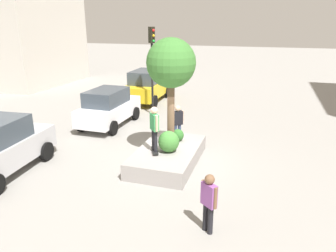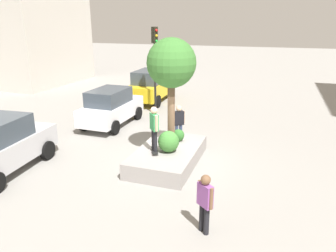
{
  "view_description": "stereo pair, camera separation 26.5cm",
  "coord_description": "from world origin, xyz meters",
  "px_view_note": "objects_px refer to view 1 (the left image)",
  "views": [
    {
      "loc": [
        -10.96,
        -3.45,
        5.2
      ],
      "look_at": [
        -0.3,
        -0.07,
        1.5
      ],
      "focal_mm": 34.01,
      "sensor_mm": 36.0,
      "label": 1
    },
    {
      "loc": [
        -10.88,
        -3.7,
        5.2
      ],
      "look_at": [
        -0.3,
        -0.07,
        1.5
      ],
      "focal_mm": 34.01,
      "sensor_mm": 36.0,
      "label": 2
    }
  ],
  "objects_px": {
    "taxi_cab": "(147,86)",
    "traffic_light_corner": "(152,57)",
    "skateboarder": "(154,126)",
    "planter_ledge": "(168,156)",
    "police_car": "(109,107)",
    "skateboard": "(155,151)",
    "bystander_watching": "(178,121)",
    "pedestrian_crossing": "(209,200)",
    "plaza_tree": "(171,65)"
  },
  "relations": [
    {
      "from": "taxi_cab",
      "to": "traffic_light_corner",
      "type": "xyz_separation_m",
      "value": [
        -2.84,
        -1.43,
        2.24
      ]
    },
    {
      "from": "skateboarder",
      "to": "taxi_cab",
      "type": "relative_size",
      "value": 0.36
    },
    {
      "from": "planter_ledge",
      "to": "traffic_light_corner",
      "type": "relative_size",
      "value": 0.77
    },
    {
      "from": "police_car",
      "to": "taxi_cab",
      "type": "xyz_separation_m",
      "value": [
        5.49,
        -0.01,
        0.1
      ]
    },
    {
      "from": "skateboarder",
      "to": "police_car",
      "type": "distance_m",
      "value": 5.64
    },
    {
      "from": "skateboard",
      "to": "bystander_watching",
      "type": "relative_size",
      "value": 0.48
    },
    {
      "from": "skateboard",
      "to": "traffic_light_corner",
      "type": "xyz_separation_m",
      "value": [
        6.63,
        2.52,
        2.66
      ]
    },
    {
      "from": "planter_ledge",
      "to": "skateboard",
      "type": "relative_size",
      "value": 4.63
    },
    {
      "from": "skateboard",
      "to": "planter_ledge",
      "type": "bearing_deg",
      "value": -37.49
    },
    {
      "from": "pedestrian_crossing",
      "to": "planter_ledge",
      "type": "bearing_deg",
      "value": 31.3
    },
    {
      "from": "police_car",
      "to": "bystander_watching",
      "type": "bearing_deg",
      "value": -106.3
    },
    {
      "from": "planter_ledge",
      "to": "taxi_cab",
      "type": "xyz_separation_m",
      "value": [
        8.99,
        4.31,
        0.78
      ]
    },
    {
      "from": "plaza_tree",
      "to": "police_car",
      "type": "relative_size",
      "value": 0.98
    },
    {
      "from": "planter_ledge",
      "to": "pedestrian_crossing",
      "type": "xyz_separation_m",
      "value": [
        -3.69,
        -2.24,
        0.64
      ]
    },
    {
      "from": "police_car",
      "to": "taxi_cab",
      "type": "distance_m",
      "value": 5.49
    },
    {
      "from": "skateboard",
      "to": "skateboarder",
      "type": "height_order",
      "value": "skateboarder"
    },
    {
      "from": "traffic_light_corner",
      "to": "pedestrian_crossing",
      "type": "xyz_separation_m",
      "value": [
        -9.85,
        -5.12,
        -2.38
      ]
    },
    {
      "from": "police_car",
      "to": "bystander_watching",
      "type": "height_order",
      "value": "police_car"
    },
    {
      "from": "skateboarder",
      "to": "bystander_watching",
      "type": "distance_m",
      "value": 2.87
    },
    {
      "from": "plaza_tree",
      "to": "pedestrian_crossing",
      "type": "distance_m",
      "value": 5.54
    },
    {
      "from": "planter_ledge",
      "to": "plaza_tree",
      "type": "bearing_deg",
      "value": 5.9
    },
    {
      "from": "plaza_tree",
      "to": "skateboard",
      "type": "distance_m",
      "value": 3.21
    },
    {
      "from": "taxi_cab",
      "to": "bystander_watching",
      "type": "bearing_deg",
      "value": -148.94
    },
    {
      "from": "skateboard",
      "to": "bystander_watching",
      "type": "height_order",
      "value": "bystander_watching"
    },
    {
      "from": "plaza_tree",
      "to": "bystander_watching",
      "type": "relative_size",
      "value": 2.41
    },
    {
      "from": "plaza_tree",
      "to": "traffic_light_corner",
      "type": "distance_m",
      "value": 6.29
    },
    {
      "from": "plaza_tree",
      "to": "planter_ledge",
      "type": "bearing_deg",
      "value": -174.1
    },
    {
      "from": "skateboard",
      "to": "taxi_cab",
      "type": "height_order",
      "value": "taxi_cab"
    },
    {
      "from": "traffic_light_corner",
      "to": "pedestrian_crossing",
      "type": "relative_size",
      "value": 3.0
    },
    {
      "from": "police_car",
      "to": "traffic_light_corner",
      "type": "height_order",
      "value": "traffic_light_corner"
    },
    {
      "from": "skateboarder",
      "to": "police_car",
      "type": "relative_size",
      "value": 0.4
    },
    {
      "from": "skateboarder",
      "to": "police_car",
      "type": "bearing_deg",
      "value": 44.84
    },
    {
      "from": "skateboarder",
      "to": "traffic_light_corner",
      "type": "height_order",
      "value": "traffic_light_corner"
    },
    {
      "from": "taxi_cab",
      "to": "pedestrian_crossing",
      "type": "relative_size",
      "value": 2.81
    },
    {
      "from": "taxi_cab",
      "to": "bystander_watching",
      "type": "distance_m",
      "value": 7.79
    },
    {
      "from": "taxi_cab",
      "to": "bystander_watching",
      "type": "xyz_separation_m",
      "value": [
        -6.67,
        -4.02,
        -0.1
      ]
    },
    {
      "from": "skateboarder",
      "to": "pedestrian_crossing",
      "type": "height_order",
      "value": "skateboarder"
    },
    {
      "from": "taxi_cab",
      "to": "pedestrian_crossing",
      "type": "distance_m",
      "value": 14.28
    },
    {
      "from": "taxi_cab",
      "to": "skateboarder",
      "type": "bearing_deg",
      "value": -157.38
    },
    {
      "from": "skateboarder",
      "to": "pedestrian_crossing",
      "type": "xyz_separation_m",
      "value": [
        -3.22,
        -2.61,
        -0.68
      ]
    },
    {
      "from": "taxi_cab",
      "to": "traffic_light_corner",
      "type": "relative_size",
      "value": 0.94
    },
    {
      "from": "police_car",
      "to": "taxi_cab",
      "type": "relative_size",
      "value": 0.91
    },
    {
      "from": "planter_ledge",
      "to": "police_car",
      "type": "bearing_deg",
      "value": 50.95
    },
    {
      "from": "skateboarder",
      "to": "planter_ledge",
      "type": "bearing_deg",
      "value": -37.49
    },
    {
      "from": "traffic_light_corner",
      "to": "police_car",
      "type": "bearing_deg",
      "value": 151.52
    },
    {
      "from": "plaza_tree",
      "to": "traffic_light_corner",
      "type": "height_order",
      "value": "traffic_light_corner"
    },
    {
      "from": "planter_ledge",
      "to": "skateboarder",
      "type": "relative_size",
      "value": 2.28
    },
    {
      "from": "skateboard",
      "to": "skateboarder",
      "type": "xyz_separation_m",
      "value": [
        -0.0,
        0.0,
        0.97
      ]
    },
    {
      "from": "plaza_tree",
      "to": "taxi_cab",
      "type": "bearing_deg",
      "value": 26.7
    },
    {
      "from": "skateboard",
      "to": "traffic_light_corner",
      "type": "bearing_deg",
      "value": 20.78
    }
  ]
}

